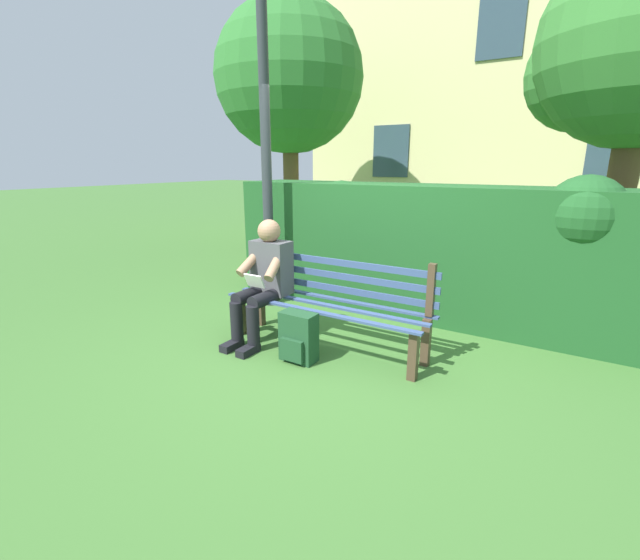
# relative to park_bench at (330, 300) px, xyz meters

# --- Properties ---
(ground) EXTENTS (60.00, 60.00, 0.00)m
(ground) POSITION_rel_park_bench_xyz_m (0.00, 0.08, -0.45)
(ground) COLOR #3D6B2D
(park_bench) EXTENTS (1.96, 0.47, 0.89)m
(park_bench) POSITION_rel_park_bench_xyz_m (0.00, 0.00, 0.00)
(park_bench) COLOR #4C3828
(park_bench) RESTS_ON ground
(person_seated) EXTENTS (0.44, 0.73, 1.17)m
(person_seated) POSITION_rel_park_bench_xyz_m (0.63, 0.18, 0.16)
(person_seated) COLOR #4C4C51
(person_seated) RESTS_ON ground
(hedge_backdrop) EXTENTS (4.70, 0.86, 1.59)m
(hedge_backdrop) POSITION_rel_park_bench_xyz_m (-0.52, -1.35, 0.32)
(hedge_backdrop) COLOR #1E5123
(hedge_backdrop) RESTS_ON ground
(tree) EXTENTS (2.50, 2.38, 4.20)m
(tree) POSITION_rel_park_bench_xyz_m (-2.12, -3.35, 2.49)
(tree) COLOR brown
(tree) RESTS_ON ground
(building_facade) EXTENTS (8.96, 3.04, 6.95)m
(building_facade) POSITION_rel_park_bench_xyz_m (0.06, -8.26, 3.02)
(building_facade) COLOR beige
(building_facade) RESTS_ON ground
(backpack) EXTENTS (0.32, 0.24, 0.44)m
(backpack) POSITION_rel_park_bench_xyz_m (0.07, 0.42, -0.24)
(backpack) COLOR #1E4728
(backpack) RESTS_ON ground
(tree_far) EXTENTS (2.96, 2.82, 4.67)m
(tree_far) POSITION_rel_park_bench_xyz_m (3.39, -4.03, 2.74)
(tree_far) COLOR brown
(tree_far) RESTS_ON ground
(lamp_post) EXTENTS (0.29, 0.29, 3.67)m
(lamp_post) POSITION_rel_park_bench_xyz_m (1.27, -0.71, 1.76)
(lamp_post) COLOR #2D3338
(lamp_post) RESTS_ON ground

